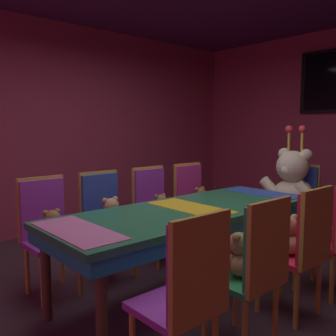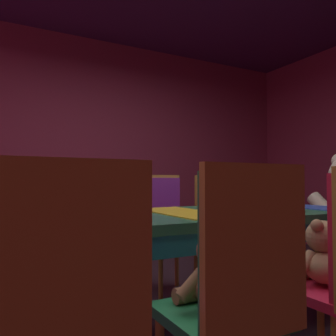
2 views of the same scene
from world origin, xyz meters
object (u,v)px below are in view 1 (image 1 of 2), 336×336
Objects in this scene: teddy_right_1 at (238,257)px; chair_left_2 at (153,204)px; chair_right_2 at (305,240)px; chair_left_3 at (192,197)px; throne_chair at (299,198)px; teddy_left_0 at (53,228)px; teddy_right_2 at (287,237)px; teddy_right_3 at (322,225)px; chair_right_0 at (190,287)px; chair_right_1 at (257,261)px; teddy_left_1 at (111,216)px; king_teddy_bear at (291,185)px; chair_left_0 at (46,223)px; teddy_left_3 at (201,200)px; chair_left_1 at (103,212)px; teddy_left_2 at (161,208)px; banquet_table at (190,218)px.

chair_left_2 is at bearing -20.32° from teddy_right_1.
chair_left_2 is 1.73m from chair_right_2.
chair_left_3 is (0.01, 0.59, 0.00)m from chair_left_2.
chair_left_3 is 1.23m from throne_chair.
teddy_right_2 is (1.43, 1.19, 0.01)m from teddy_left_0.
chair_right_2 is 3.34× the size of teddy_right_3.
chair_right_0 and chair_right_1 have the same top height.
chair_right_1 is at bearing 20.36° from teddy_left_0.
chair_right_0 is (1.57, -0.54, 0.01)m from teddy_left_1.
throne_chair reaches higher than teddy_left_1.
teddy_right_2 is 0.33× the size of king_teddy_bear.
chair_right_0 is 2.59m from king_teddy_bear.
chair_left_0 is 1.77m from teddy_left_3.
chair_left_1 is 3.60× the size of teddy_left_2.
teddy_left_0 is at bearing 0.87° from chair_right_0.
throne_chair is 1.02× the size of king_teddy_bear.
teddy_right_2 is at bearing 0.48° from chair_left_2.
chair_left_0 is at bearing 20.37° from teddy_right_1.
chair_left_1 is at bearing -96.86° from teddy_left_3.
chair_left_0 is at bearing 0.80° from chair_right_0.
teddy_left_3 is 1.68m from chair_right_2.
chair_right_2 is 0.57m from teddy_right_3.
teddy_left_3 is at bearing 129.12° from banquet_table.
chair_left_3 is 2.45m from chair_right_0.
teddy_left_0 is 0.30× the size of chair_right_2.
chair_left_3 is 1.00× the size of chair_right_1.
teddy_left_0 is 1.02× the size of teddy_left_3.
banquet_table is at bearing -45.76° from chair_left_3.
chair_left_3 is at bearing -20.00° from teddy_right_2.
chair_left_1 reaches higher than teddy_right_3.
chair_left_3 is 0.14m from teddy_left_3.
teddy_right_1 is (1.59, -1.18, -0.01)m from chair_left_3.
teddy_right_1 is at bearing 91.24° from teddy_right_2.
teddy_left_0 is 0.30× the size of chair_right_0.
teddy_left_1 is 0.33× the size of chair_right_2.
teddy_left_1 is 1.56m from teddy_right_2.
chair_left_0 is at bearing -89.79° from chair_left_2.
throne_chair is at bearing -51.52° from teddy_right_3.
teddy_left_1 is 1.70m from chair_right_2.
chair_right_0 is (1.58, -1.16, 0.03)m from teddy_left_2.
chair_left_0 is at bearing 180.00° from teddy_left_0.
teddy_left_0 is 0.90× the size of teddy_left_1.
banquet_table is 8.55× the size of teddy_left_3.
teddy_left_1 reaches higher than teddy_right_1.
teddy_left_0 is at bearing 22.20° from teddy_right_1.
teddy_left_2 is 0.86× the size of teddy_right_2.
teddy_left_0 is at bearing -15.34° from throne_chair.
chair_left_2 is at bearing -33.87° from chair_right_0.
teddy_left_0 is at bearing -89.73° from teddy_left_2.
chair_left_3 reaches higher than teddy_left_1.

